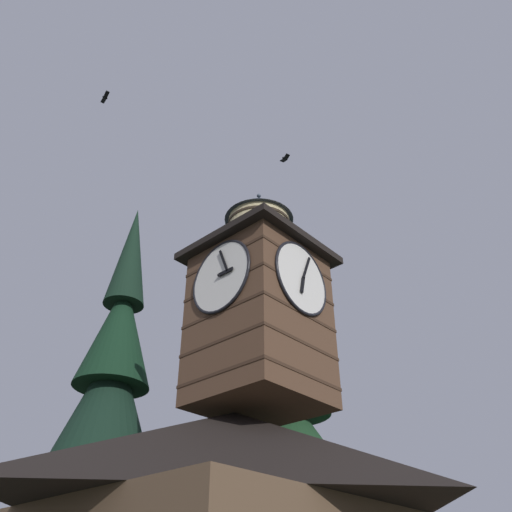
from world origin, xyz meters
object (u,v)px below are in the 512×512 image
pine_tree_behind (103,438)px  clock_tower (259,305)px  moon (84,437)px  flying_bird_high (285,159)px  pine_tree_aside (289,462)px  flying_bird_low (105,98)px

pine_tree_behind → clock_tower: bearing=92.1°
moon → clock_tower: bearing=68.1°
pine_tree_behind → flying_bird_high: (-3.31, 6.83, 12.53)m
flying_bird_high → clock_tower: bearing=18.8°
clock_tower → flying_bird_high: bearing=-161.2°
clock_tower → pine_tree_aside: pine_tree_aside is taller
clock_tower → moon: bearing=-111.9°
flying_bird_low → moon: bearing=-122.2°
pine_tree_aside → flying_bird_high: bearing=42.7°
clock_tower → flying_bird_low: bearing=-19.5°
pine_tree_aside → flying_bird_low: bearing=9.2°
pine_tree_behind → flying_bird_low: size_ratio=29.34×
pine_tree_aside → clock_tower: bearing=32.8°
pine_tree_behind → flying_bird_high: 14.65m
moon → pine_tree_behind: bearing=61.4°
moon → flying_bird_low: size_ratio=3.42×
moon → flying_bird_low: 35.39m
pine_tree_aside → moon: (-6.52, -27.86, 7.25)m
flying_bird_high → flying_bird_low: 9.40m
pine_tree_aside → moon: bearing=-103.2°
flying_bird_low → flying_bird_high: bearing=173.2°
pine_tree_behind → flying_bird_low: bearing=45.5°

